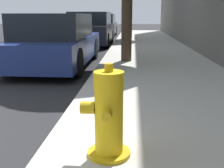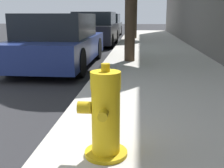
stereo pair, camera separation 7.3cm
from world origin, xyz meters
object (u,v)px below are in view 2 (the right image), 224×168
parked_car_near (60,42)px  parked_car_mid (96,29)px  parked_car_far (106,26)px  fire_hydrant (105,116)px

parked_car_near → parked_car_mid: (0.11, 5.46, 0.04)m
parked_car_near → parked_car_mid: size_ratio=1.03×
parked_car_near → parked_car_far: (-0.01, 10.64, 0.01)m
parked_car_far → fire_hydrant: bearing=-83.4°
fire_hydrant → parked_car_mid: size_ratio=0.19×
fire_hydrant → parked_car_near: size_ratio=0.19×
fire_hydrant → parked_car_mid: bearing=99.2°
parked_car_mid → fire_hydrant: bearing=-80.8°
fire_hydrant → parked_car_far: (-1.79, 15.61, 0.15)m
parked_car_near → parked_car_far: bearing=90.0°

